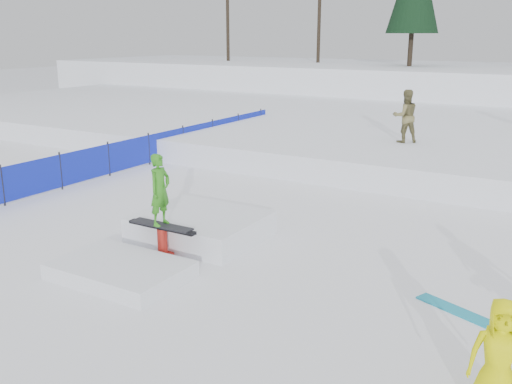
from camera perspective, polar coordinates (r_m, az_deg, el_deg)
The scene contains 8 objects.
ground at distance 11.16m, azimuth -7.54°, elevation -7.47°, with size 120.00×120.00×0.00m, color white.
snow_berm at distance 38.68m, azimuth 21.35°, elevation 9.80°, with size 60.00×14.00×2.40m, color white.
snow_midrise at distance 25.17m, azimuth 15.57°, elevation 5.94°, with size 50.00×18.00×0.80m, color white.
safety_fence at distance 19.89m, azimuth -10.66°, elevation 4.26°, with size 0.05×16.00×1.10m.
walker_olive at distance 19.90m, azimuth 14.71°, elevation 7.35°, with size 0.86×0.67×1.77m, color brown.
spectator_yellow at distance 7.44m, azimuth 23.14°, elevation -14.90°, with size 0.70×0.46×1.43m, color #ECEE00.
loose_board_teal at distance 9.96m, azimuth 19.41°, elevation -11.12°, with size 1.40×0.28×0.03m, color teal.
jib_rail_feature at distance 12.02m, azimuth -7.57°, elevation -4.21°, with size 2.60×4.40×2.11m.
Camera 1 is at (6.45, -8.01, 4.32)m, focal length 40.00 mm.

